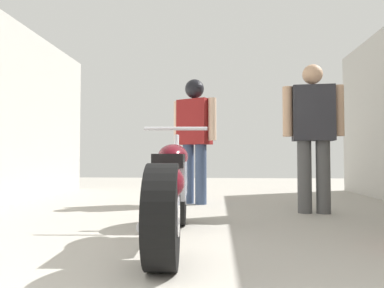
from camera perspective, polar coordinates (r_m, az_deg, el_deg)
name	(u,v)px	position (r m, az deg, el deg)	size (l,w,h in m)	color
ground_plane	(199,220)	(3.85, 1.13, -11.89)	(16.06, 16.06, 0.00)	#A8A399
motorcycle_maroon_cruiser	(170,190)	(2.79, -3.39, -7.27)	(0.60, 2.03, 0.94)	black
mechanic_in_blue	(313,129)	(4.54, 18.46, 2.31)	(0.71, 0.29, 1.76)	#4C4C4C
mechanic_with_helmet	(194,129)	(5.19, 0.39, 2.39)	(0.67, 0.44, 1.78)	#384766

